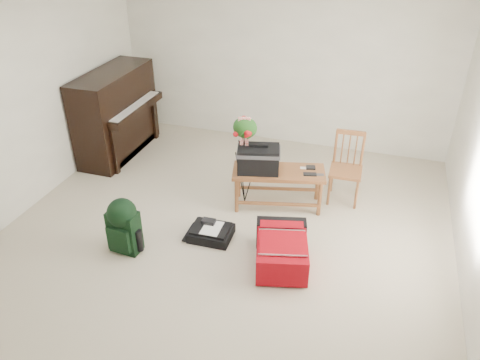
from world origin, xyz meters
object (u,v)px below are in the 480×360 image
(piano, at_px, (117,115))
(green_backpack, at_px, (123,223))
(black_duffel, at_px, (211,232))
(red_suitcase, at_px, (283,247))
(flower_stand, at_px, (245,161))
(dining_chair, at_px, (346,169))
(bench, at_px, (265,161))

(piano, distance_m, green_backpack, 2.42)
(piano, relative_size, black_duffel, 3.14)
(red_suitcase, relative_size, black_duffel, 1.85)
(green_backpack, distance_m, flower_stand, 1.64)
(red_suitcase, xyz_separation_m, black_duffel, (-0.86, 0.13, -0.10))
(dining_chair, distance_m, green_backpack, 2.76)
(black_duffel, bearing_deg, piano, 141.02)
(bench, bearing_deg, piano, 149.91)
(green_backpack, xyz_separation_m, flower_stand, (0.94, 1.32, 0.22))
(dining_chair, bearing_deg, bench, -157.72)
(piano, xyz_separation_m, dining_chair, (3.37, -0.29, -0.16))
(piano, bearing_deg, green_backpack, -58.60)
(black_duffel, bearing_deg, dining_chair, 42.62)
(black_duffel, bearing_deg, green_backpack, -150.20)
(red_suitcase, bearing_deg, dining_chair, 57.57)
(bench, xyz_separation_m, red_suitcase, (0.47, -0.99, -0.43))
(dining_chair, bearing_deg, red_suitcase, -109.99)
(bench, distance_m, dining_chair, 1.04)
(piano, xyz_separation_m, black_duffel, (2.06, -1.57, -0.53))
(piano, bearing_deg, black_duffel, -37.34)
(dining_chair, xyz_separation_m, flower_stand, (-1.18, -0.45, 0.14))
(green_backpack, bearing_deg, black_duffel, 35.52)
(bench, distance_m, black_duffel, 1.08)
(green_backpack, bearing_deg, bench, 52.83)
(piano, distance_m, flower_stand, 2.31)
(black_duffel, height_order, flower_stand, flower_stand)
(green_backpack, bearing_deg, flower_stand, 58.76)
(bench, bearing_deg, dining_chair, 10.37)
(black_duffel, bearing_deg, flower_stand, 79.01)
(bench, xyz_separation_m, flower_stand, (-0.25, -0.03, -0.02))
(red_suitcase, height_order, flower_stand, flower_stand)
(flower_stand, bearing_deg, green_backpack, -136.40)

